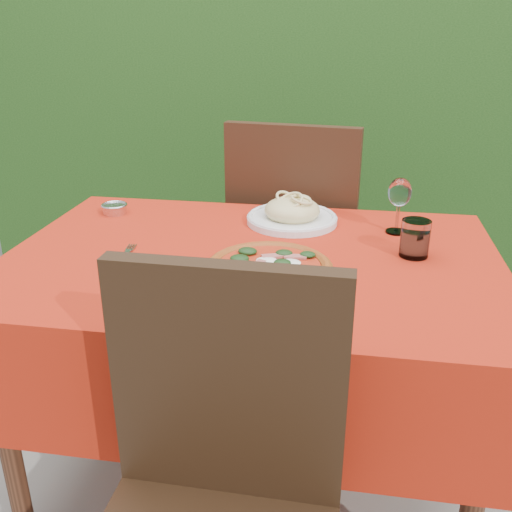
% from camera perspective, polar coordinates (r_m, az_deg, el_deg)
% --- Properties ---
extents(ground, '(60.00, 60.00, 0.00)m').
position_cam_1_polar(ground, '(1.88, -0.38, -21.56)').
color(ground, slate).
rests_on(ground, ground).
extents(hedge, '(3.20, 0.55, 1.78)m').
position_cam_1_polar(hedge, '(2.91, 4.93, 14.79)').
color(hedge, black).
rests_on(hedge, ground).
extents(dining_table, '(1.26, 0.86, 0.75)m').
position_cam_1_polar(dining_table, '(1.52, -0.44, -5.20)').
color(dining_table, '#4B2918').
rests_on(dining_table, ground).
extents(chair_near, '(0.43, 0.43, 0.94)m').
position_cam_1_polar(chair_near, '(1.07, -4.06, -23.27)').
color(chair_near, black).
rests_on(chair_near, ground).
extents(chair_far, '(0.50, 0.50, 1.00)m').
position_cam_1_polar(chair_far, '(2.08, 4.05, 1.86)').
color(chair_far, black).
rests_on(chair_far, ground).
extents(pizza_plate, '(0.31, 0.31, 0.06)m').
position_cam_1_polar(pizza_plate, '(1.30, 1.33, -1.62)').
color(pizza_plate, white).
rests_on(pizza_plate, dining_table).
extents(pasta_plate, '(0.27, 0.27, 0.08)m').
position_cam_1_polar(pasta_plate, '(1.69, 3.62, 4.23)').
color(pasta_plate, silver).
rests_on(pasta_plate, dining_table).
extents(water_glass, '(0.07, 0.07, 0.10)m').
position_cam_1_polar(water_glass, '(1.49, 15.59, 1.52)').
color(water_glass, white).
rests_on(water_glass, dining_table).
extents(wine_glass, '(0.07, 0.07, 0.16)m').
position_cam_1_polar(wine_glass, '(1.63, 14.17, 5.96)').
color(wine_glass, silver).
rests_on(wine_glass, dining_table).
extents(fork, '(0.05, 0.20, 0.01)m').
position_cam_1_polar(fork, '(1.46, -13.27, -0.44)').
color(fork, '#BBBBC2').
rests_on(fork, dining_table).
extents(steel_ramekin, '(0.07, 0.07, 0.03)m').
position_cam_1_polar(steel_ramekin, '(1.83, -13.95, 4.56)').
color(steel_ramekin, silver).
rests_on(steel_ramekin, dining_table).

